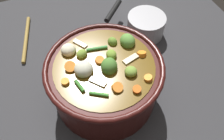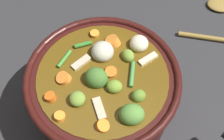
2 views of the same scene
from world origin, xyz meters
The scene contains 4 objects.
ground_plane centered at (0.00, 0.00, 0.00)m, with size 1.10×1.10×0.00m, color #2D2D30.
cooking_pot centered at (0.00, 0.00, 0.07)m, with size 0.29×0.29×0.16m.
wooden_spoon centered at (-0.26, 0.31, 0.01)m, with size 0.18×0.21×0.01m.
small_saucepan centered at (0.21, 0.19, 0.04)m, with size 0.20×0.19×0.07m.
Camera 1 is at (-0.09, -0.30, 0.54)m, focal length 34.80 mm.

